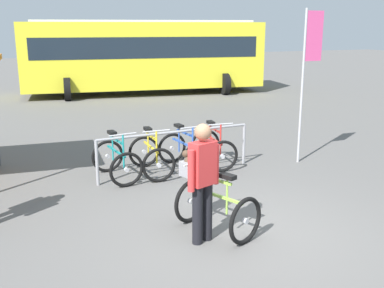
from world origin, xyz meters
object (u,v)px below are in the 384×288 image
racked_bike_red (214,148)px  featured_bicycle (210,198)px  racked_bike_yellow (151,156)px  bus_distant (144,53)px  banner_flag (309,57)px  racked_bike_blue (183,152)px  person_with_featured_bike (203,178)px  racked_bike_teal (117,161)px

racked_bike_red → featured_bicycle: size_ratio=0.92×
racked_bike_yellow → bus_distant: 11.41m
bus_distant → racked_bike_yellow: bearing=-106.5°
featured_bicycle → racked_bike_red: bearing=63.7°
featured_bicycle → banner_flag: size_ratio=0.39×
racked_bike_yellow → racked_bike_blue: 0.70m
racked_bike_red → racked_bike_yellow: bearing=-176.9°
bus_distant → banner_flag: bearing=-89.5°
banner_flag → featured_bicycle: bearing=-144.8°
racked_bike_yellow → featured_bicycle: (-0.01, -2.76, 0.12)m
racked_bike_blue → banner_flag: banner_flag is taller
featured_bicycle → person_with_featured_bike: (-0.25, -0.30, 0.42)m
banner_flag → racked_bike_teal: bearing=174.6°
racked_bike_blue → featured_bicycle: (-0.71, -2.80, 0.12)m
racked_bike_teal → banner_flag: banner_flag is taller
racked_bike_teal → racked_bike_yellow: 0.70m
racked_bike_yellow → banner_flag: (3.31, -0.42, 1.86)m
racked_bike_yellow → person_with_featured_bike: person_with_featured_bike is taller
racked_bike_yellow → bus_distant: size_ratio=0.11×
bus_distant → person_with_featured_bike: bearing=-104.0°
racked_bike_teal → person_with_featured_bike: (0.44, -3.02, 0.54)m
racked_bike_teal → featured_bicycle: bearing=-75.8°
racked_bike_blue → featured_bicycle: bearing=-104.1°
featured_bicycle → person_with_featured_bike: size_ratio=0.77×
racked_bike_blue → person_with_featured_bike: (-0.96, -3.10, 0.54)m
racked_bike_blue → racked_bike_red: 0.70m
racked_bike_yellow → person_with_featured_bike: size_ratio=0.68×
racked_bike_yellow → person_with_featured_bike: 3.12m
racked_bike_red → bus_distant: (1.82, 10.78, 1.37)m
racked_bike_red → featured_bicycle: 3.17m
racked_bike_yellow → bus_distant: bus_distant is taller
racked_bike_teal → racked_bike_red: 2.10m
racked_bike_blue → bus_distant: (2.52, 10.82, 1.37)m
racked_bike_yellow → featured_bicycle: bearing=-90.1°
racked_bike_yellow → banner_flag: size_ratio=0.35×
racked_bike_teal → racked_bike_blue: size_ratio=1.00×
racked_bike_yellow → racked_bike_red: bearing=3.1°
racked_bike_yellow → racked_bike_red: (1.40, 0.08, 0.00)m
racked_bike_yellow → racked_bike_blue: same height
bus_distant → banner_flag: banner_flag is taller
racked_bike_yellow → racked_bike_blue: bearing=3.1°
banner_flag → racked_bike_yellow: bearing=172.8°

